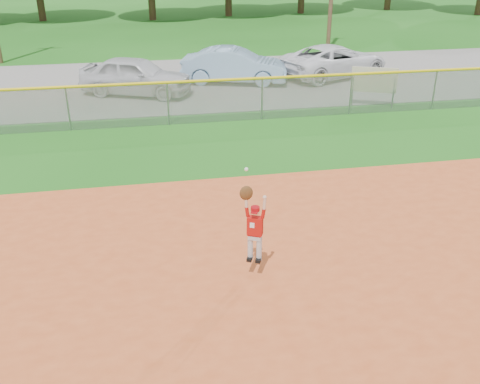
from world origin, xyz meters
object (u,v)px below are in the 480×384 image
object	(u,v)px
sponsor_sign	(374,81)
ballplayer	(254,225)
car_white_a	(136,76)
car_white_b	(334,61)
car_blue	(234,66)

from	to	relation	value
sponsor_sign	ballplayer	xyz separation A→B (m)	(-6.91, -10.41, 0.12)
car_white_a	sponsor_sign	world-z (taller)	car_white_a
car_white_b	sponsor_sign	xyz separation A→B (m)	(-0.22, -4.98, 0.25)
sponsor_sign	ballplayer	world-z (taller)	ballplayer
car_blue	sponsor_sign	bearing A→B (deg)	-118.79
car_white_a	car_white_b	distance (m)	9.28
sponsor_sign	car_white_b	bearing A→B (deg)	87.42
car_white_a	ballplayer	world-z (taller)	ballplayer
car_white_a	car_blue	world-z (taller)	car_white_a
sponsor_sign	car_white_a	bearing A→B (deg)	158.89
ballplayer	car_blue	bearing A→B (deg)	81.18
car_white_a	sponsor_sign	size ratio (longest dim) A/B	2.85
car_blue	car_white_b	xyz separation A→B (m)	(4.80, 0.32, -0.03)
car_white_a	ballplayer	bearing A→B (deg)	-148.59
car_white_a	car_white_b	size ratio (longest dim) A/B	0.87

